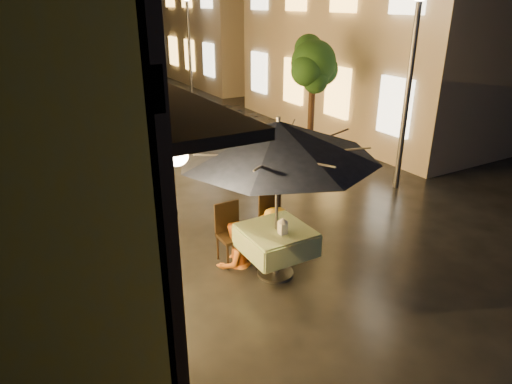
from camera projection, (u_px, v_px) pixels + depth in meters
ground at (352, 262)px, 7.34m from camera, size 90.00×90.00×0.00m
east_building_near at (406, 17)px, 14.64m from camera, size 7.30×9.30×6.80m
east_building_far at (239, 5)px, 23.75m from camera, size 7.30×10.30×7.30m
street_tree at (314, 66)px, 11.11m from camera, size 1.43×1.20×3.15m
streetlamp_near at (413, 53)px, 9.18m from camera, size 0.36×0.36×4.23m
streetlamp_far at (188, 26)px, 18.78m from camera, size 0.36×0.36×4.23m
cafe_table at (276, 240)px, 6.81m from camera, size 0.99×0.99×0.78m
patio_umbrella at (278, 139)px, 6.20m from camera, size 2.84×2.84×2.46m
cafe_chair_left at (230, 229)px, 7.23m from camera, size 0.42×0.42×0.97m
cafe_chair_right at (273, 218)px, 7.60m from camera, size 0.42×0.42×0.97m
table_lantern at (283, 225)px, 6.54m from camera, size 0.16×0.16×0.25m
person_orange at (234, 224)px, 7.05m from camera, size 0.78×0.67×1.40m
person_yellow at (276, 210)px, 7.36m from camera, size 1.05×0.68×1.54m
bicycle_0 at (126, 207)px, 8.17m from camera, size 1.95×1.26×0.97m
bicycle_1 at (127, 177)px, 9.51m from camera, size 1.73×1.01×1.00m
bicycle_2 at (98, 170)px, 10.03m from camera, size 1.81×1.03×0.90m
bicycle_3 at (97, 151)px, 11.33m from camera, size 1.55×0.77×0.90m
bicycle_4 at (101, 137)px, 12.32m from camera, size 1.99×1.11×0.99m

